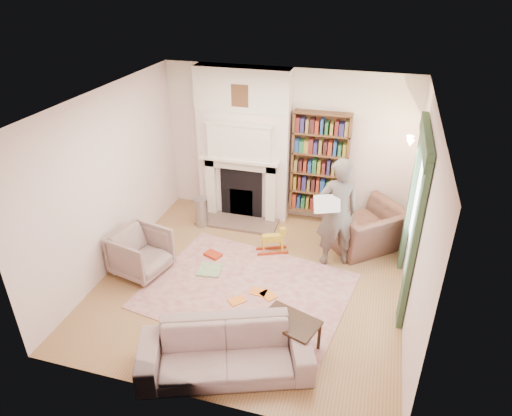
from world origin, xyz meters
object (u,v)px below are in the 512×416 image
(armchair_reading, at_px, (366,228))
(armchair_left, at_px, (141,252))
(sofa, at_px, (226,351))
(man_reading, at_px, (337,213))
(rocking_horse, at_px, (272,241))
(bookcase, at_px, (320,164))
(paraffin_heater, at_px, (201,212))
(coffee_table, at_px, (289,334))

(armchair_reading, distance_m, armchair_left, 3.73)
(sofa, bearing_deg, armchair_reading, 45.87)
(man_reading, xyz_separation_m, rocking_horse, (-1.03, 0.00, -0.69))
(bookcase, bearing_deg, armchair_reading, -35.59)
(man_reading, bearing_deg, paraffin_heater, -35.48)
(armchair_reading, height_order, rocking_horse, armchair_reading)
(rocking_horse, bearing_deg, bookcase, 43.40)
(bookcase, distance_m, armchair_left, 3.45)
(bookcase, height_order, coffee_table, bookcase)
(bookcase, relative_size, man_reading, 1.01)
(armchair_reading, relative_size, sofa, 0.57)
(man_reading, xyz_separation_m, coffee_table, (-0.29, -2.04, -0.69))
(armchair_left, relative_size, coffee_table, 1.12)
(man_reading, bearing_deg, armchair_reading, -150.53)
(armchair_left, distance_m, sofa, 2.45)
(bookcase, relative_size, sofa, 0.91)
(bookcase, xyz_separation_m, sofa, (-0.45, -3.87, -0.88))
(sofa, xyz_separation_m, paraffin_heater, (-1.56, 3.12, -0.02))
(armchair_reading, distance_m, sofa, 3.49)
(rocking_horse, bearing_deg, paraffin_heater, 136.79)
(bookcase, relative_size, coffee_table, 2.64)
(armchair_reading, bearing_deg, paraffin_heater, -39.69)
(armchair_reading, distance_m, paraffin_heater, 2.96)
(sofa, bearing_deg, rocking_horse, 71.29)
(man_reading, height_order, rocking_horse, man_reading)
(bookcase, distance_m, paraffin_heater, 2.33)
(bookcase, distance_m, man_reading, 1.39)
(armchair_reading, relative_size, coffee_table, 1.65)
(armchair_reading, distance_m, man_reading, 0.93)
(bookcase, bearing_deg, sofa, -96.70)
(coffee_table, distance_m, rocking_horse, 2.17)
(bookcase, height_order, sofa, bookcase)
(paraffin_heater, bearing_deg, man_reading, -11.82)
(armchair_reading, bearing_deg, armchair_left, -14.28)
(coffee_table, bearing_deg, armchair_left, 179.04)
(sofa, height_order, paraffin_heater, sofa)
(sofa, height_order, rocking_horse, sofa)
(armchair_left, distance_m, paraffin_heater, 1.65)
(armchair_left, height_order, coffee_table, armchair_left)
(coffee_table, relative_size, rocking_horse, 1.34)
(armchair_reading, relative_size, rocking_horse, 2.21)
(bookcase, relative_size, paraffin_heater, 3.36)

